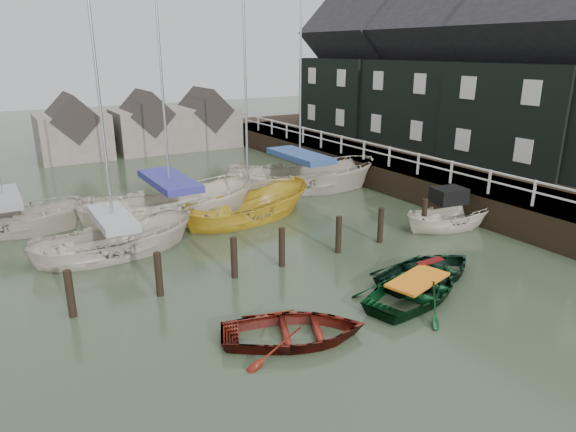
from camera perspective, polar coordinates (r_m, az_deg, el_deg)
ground at (r=16.22m, az=8.49°, el=-8.27°), size 120.00×120.00×0.00m
pier at (r=29.05m, az=10.58°, el=4.98°), size 3.04×32.00×2.70m
land_strip at (r=33.06m, az=17.74°, el=4.74°), size 14.00×38.00×1.50m
quay_houses at (r=31.45m, az=20.61°, el=14.31°), size 6.52×28.14×10.01m
mooring_pilings at (r=17.66m, az=-0.44°, el=-4.02°), size 13.72×0.22×1.80m
far_sheds at (r=38.84m, az=-15.69°, el=9.61°), size 14.00×4.08×4.39m
rowboat_red at (r=13.62m, az=0.72°, el=-13.56°), size 4.52×3.96×0.78m
rowboat_green at (r=16.14m, az=14.05°, el=-8.78°), size 4.67×3.85×0.84m
rowboat_dkgreen at (r=17.47m, az=15.35°, el=-6.75°), size 4.20×3.17×0.82m
motorboat at (r=22.49m, az=17.48°, el=-1.04°), size 4.39×2.27×2.50m
sailboat_a at (r=19.84m, az=-18.53°, el=-3.81°), size 5.96×2.38×11.09m
sailboat_b at (r=23.07m, az=-12.77°, el=-0.27°), size 7.96×3.52×11.41m
sailboat_c at (r=22.77m, az=-4.38°, el=-0.23°), size 6.79×3.49×11.30m
sailboat_d at (r=27.44m, az=1.31°, el=3.12°), size 8.51×6.01×13.49m
sailboat_e at (r=23.95m, az=-28.64°, el=-1.41°), size 6.66×4.53×10.21m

